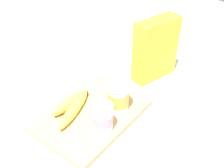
# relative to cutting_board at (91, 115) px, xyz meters

# --- Properties ---
(ground_plane) EXTENTS (2.40, 2.40, 0.00)m
(ground_plane) POSITION_rel_cutting_board_xyz_m (0.00, 0.00, -0.01)
(ground_plane) COLOR silver
(cutting_board) EXTENTS (0.36, 0.26, 0.02)m
(cutting_board) POSITION_rel_cutting_board_xyz_m (0.00, 0.00, 0.00)
(cutting_board) COLOR tan
(cutting_board) RESTS_ON ground_plane
(cereal_box) EXTENTS (0.19, 0.11, 0.24)m
(cereal_box) POSITION_rel_cutting_board_xyz_m (-0.33, 0.04, 0.11)
(cereal_box) COLOR yellow
(cereal_box) RESTS_ON ground_plane
(yogurt_cup_front) EXTENTS (0.08, 0.08, 0.10)m
(yogurt_cup_front) POSITION_rel_cutting_board_xyz_m (-0.07, 0.06, 0.06)
(yogurt_cup_front) COLOR white
(yogurt_cup_front) RESTS_ON cutting_board
(yogurt_cup_back) EXTENTS (0.06, 0.06, 0.10)m
(yogurt_cup_back) POSITION_rel_cutting_board_xyz_m (0.03, 0.08, 0.06)
(yogurt_cup_back) COLOR white
(yogurt_cup_back) RESTS_ON cutting_board
(banana_bunch) EXTENTS (0.19, 0.09, 0.04)m
(banana_bunch) POSITION_rel_cutting_board_xyz_m (0.03, -0.06, 0.03)
(banana_bunch) COLOR #DECE49
(banana_bunch) RESTS_ON cutting_board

